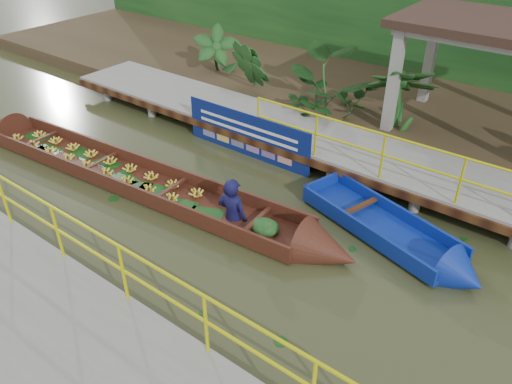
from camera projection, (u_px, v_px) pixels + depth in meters
The scene contains 10 objects.
ground at pixel (222, 219), 10.23m from camera, with size 80.00×80.00×0.00m, color #30341A.
land_strip at pixel (383, 98), 15.13m from camera, with size 30.00×8.00×0.45m, color #372A1B.
far_dock at pixel (313, 139), 12.26m from camera, with size 16.00×2.06×1.66m.
near_dock at pixel (76, 372), 6.75m from camera, with size 18.00×2.40×1.73m.
pavilion at pixel (496, 37), 11.40m from camera, with size 4.40×3.00×3.00m.
foliage_backdrop at pixel (424, 22), 15.84m from camera, with size 30.00×0.80×4.00m, color #123A16.
vendor_boat at pixel (143, 178), 11.14m from camera, with size 10.91×1.92×2.29m.
moored_blue_boat at pixel (419, 249), 9.15m from camera, with size 4.06×2.06×0.94m.
blue_banner at pixel (247, 135), 12.25m from camera, with size 3.67×0.04×1.15m.
tropical_plants at pixel (389, 96), 12.57m from camera, with size 14.26×1.26×1.58m.
Camera 1 is at (5.59, -6.19, 6.00)m, focal length 35.00 mm.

